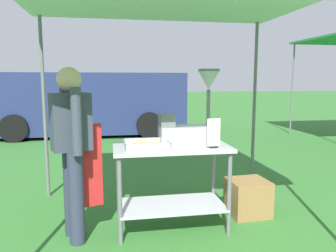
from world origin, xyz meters
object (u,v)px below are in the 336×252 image
at_px(stall_canopy, 170,2).
at_px(vendor, 72,145).
at_px(donut_tray, 146,146).
at_px(supply_crate, 248,197).
at_px(donut_cart, 171,169).
at_px(menu_sign, 214,135).
at_px(donut_fryer, 190,122).
at_px(van_navy, 85,103).

relative_size(stall_canopy, vendor, 1.87).
height_order(donut_tray, supply_crate, donut_tray).
distance_m(donut_cart, vendor, 0.98).
height_order(donut_cart, menu_sign, menu_sign).
bearing_deg(donut_fryer, donut_cart, -157.87).
relative_size(supply_crate, van_navy, 0.08).
bearing_deg(van_navy, donut_tray, -80.94).
bearing_deg(donut_cart, supply_crate, 12.00).
xyz_separation_m(stall_canopy, supply_crate, (0.91, 0.09, -2.04)).
bearing_deg(vendor, donut_tray, -1.91).
relative_size(vendor, van_navy, 0.30).
bearing_deg(menu_sign, donut_cart, 156.05).
height_order(stall_canopy, van_navy, stall_canopy).
distance_m(menu_sign, vendor, 1.32).
relative_size(donut_cart, supply_crate, 2.58).
height_order(donut_cart, supply_crate, donut_cart).
distance_m(donut_tray, supply_crate, 1.38).
bearing_deg(vendor, donut_fryer, 7.25).
bearing_deg(menu_sign, van_navy, 104.37).
xyz_separation_m(donut_cart, van_navy, (-1.27, 6.26, 0.26)).
height_order(donut_fryer, van_navy, van_navy).
relative_size(donut_tray, menu_sign, 1.50).
distance_m(donut_tray, vendor, 0.68).
bearing_deg(donut_fryer, supply_crate, 8.85).
bearing_deg(stall_canopy, donut_tray, -144.92).
bearing_deg(donut_tray, stall_canopy, 35.08).
relative_size(donut_tray, supply_crate, 0.95).
bearing_deg(stall_canopy, van_navy, 101.66).
xyz_separation_m(donut_fryer, van_navy, (-1.48, 6.17, -0.20)).
xyz_separation_m(vendor, van_navy, (-0.34, 6.32, -0.03)).
height_order(donut_cart, vendor, vendor).
bearing_deg(donut_tray, vendor, 178.09).
height_order(vendor, supply_crate, vendor).
relative_size(donut_tray, donut_fryer, 0.56).
bearing_deg(supply_crate, donut_tray, -166.64).
relative_size(stall_canopy, donut_cart, 2.64).
height_order(stall_canopy, donut_tray, stall_canopy).
bearing_deg(donut_fryer, van_navy, 103.45).
distance_m(menu_sign, van_navy, 6.63).
distance_m(vendor, van_navy, 6.33).
distance_m(donut_fryer, menu_sign, 0.32).
xyz_separation_m(menu_sign, van_navy, (-1.65, 6.42, -0.10)).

